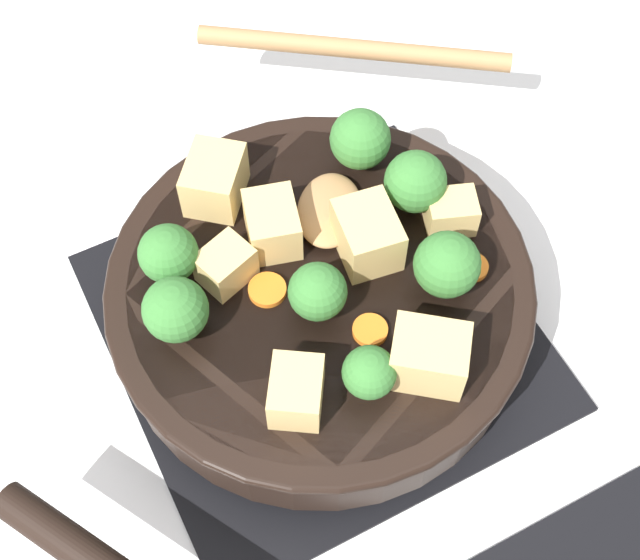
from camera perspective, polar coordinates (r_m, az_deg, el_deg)
ground_plane at (r=0.70m, az=0.00°, el=-3.31°), size 2.40×2.40×0.00m
front_burner_grate at (r=0.69m, az=0.00°, el=-2.85°), size 0.31×0.31×0.03m
skillet_pan at (r=0.65m, az=-0.12°, el=-1.20°), size 0.41×0.36×0.05m
wooden_spoon at (r=0.72m, az=1.57°, el=10.85°), size 0.24×0.26×0.02m
tofu_cube_center_large at (r=0.63m, az=3.05°, el=2.89°), size 0.05×0.05×0.04m
tofu_cube_near_handle at (r=0.58m, az=-1.54°, el=-7.16°), size 0.05×0.05×0.03m
tofu_cube_east_chunk at (r=0.64m, az=-3.08°, el=3.56°), size 0.05×0.05×0.04m
tofu_cube_west_chunk at (r=0.67m, az=-6.76°, el=6.37°), size 0.06×0.06×0.04m
tofu_cube_back_piece at (r=0.63m, az=-6.06°, el=0.93°), size 0.04×0.04×0.03m
tofu_cube_front_piece at (r=0.66m, az=8.29°, el=4.43°), size 0.04×0.04×0.03m
tofu_cube_mid_small at (r=0.59m, az=6.98°, el=-4.88°), size 0.06×0.06×0.04m
broccoli_floret_near_spoon at (r=0.58m, az=3.17°, el=-5.96°), size 0.04×0.04×0.04m
broccoli_floret_center_top at (r=0.65m, az=6.12°, el=6.27°), size 0.05×0.05×0.05m
broccoli_floret_east_rim at (r=0.62m, az=-9.68°, el=1.64°), size 0.04×0.04×0.05m
broccoli_floret_west_rim at (r=0.60m, az=-9.23°, el=-1.91°), size 0.04×0.04×0.05m
broccoli_floret_north_edge at (r=0.60m, az=-0.16°, el=-0.77°), size 0.04×0.04×0.05m
broccoli_floret_south_cluster at (r=0.61m, az=8.13°, el=0.97°), size 0.05×0.05×0.05m
broccoli_floret_mid_floret at (r=0.67m, az=2.59°, el=8.98°), size 0.05×0.05×0.05m
carrot_slice_orange_thin at (r=0.61m, az=3.22°, el=-3.23°), size 0.02×0.02×0.01m
carrot_slice_near_center at (r=0.65m, az=9.72°, el=0.82°), size 0.02×0.02×0.01m
carrot_slice_edge_slice at (r=0.63m, az=-3.39°, el=-0.63°), size 0.03×0.03×0.01m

